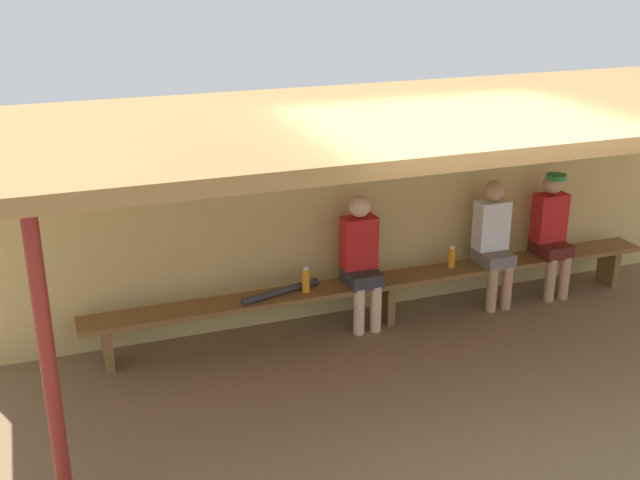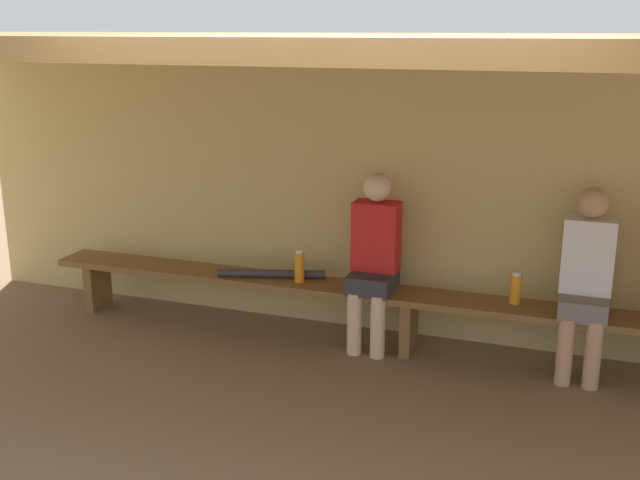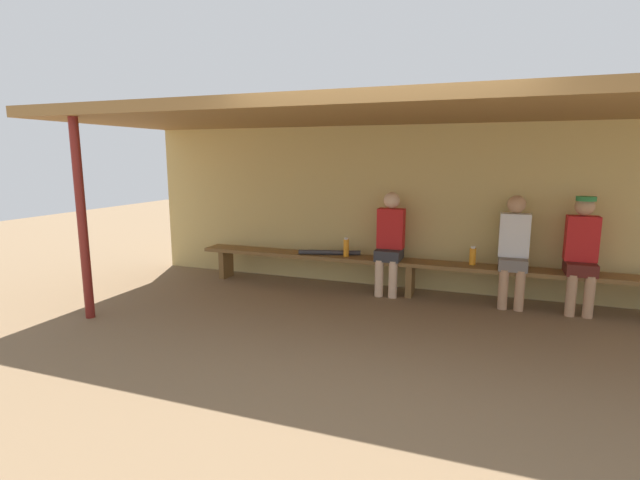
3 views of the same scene
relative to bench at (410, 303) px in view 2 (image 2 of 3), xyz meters
name	(u,v)px [view 2 (image 2 of 3)]	position (x,y,z in m)	size (l,w,h in m)	color
ground_plane	(345,455)	(0.00, -1.55, -0.39)	(24.00, 24.00, 0.00)	brown
back_wall	(426,197)	(0.00, 0.45, 0.71)	(8.00, 0.20, 2.20)	tan
dugout_roof	(386,45)	(0.00, -0.85, 1.87)	(8.00, 2.80, 0.12)	olive
bench	(410,303)	(0.00, 0.00, 0.00)	(6.00, 0.36, 0.46)	brown
player_with_sunglasses	(586,276)	(1.21, 0.00, 0.34)	(0.34, 0.42, 1.34)	slate
player_in_red	(374,255)	(-0.28, 0.00, 0.34)	(0.34, 0.42, 1.34)	#333338
water_bottle_blue	(516,289)	(0.75, 0.05, 0.18)	(0.08, 0.08, 0.23)	orange
water_bottle_green	(299,267)	(-0.86, -0.03, 0.20)	(0.08, 0.08, 0.26)	orange
baseball_bat	(271,274)	(-1.11, 0.00, 0.11)	(0.07, 0.07, 0.85)	#333338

